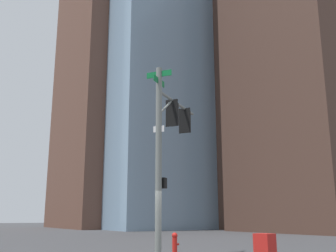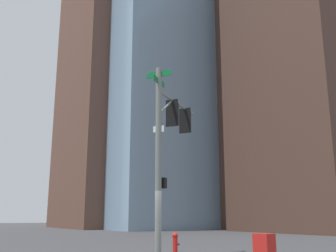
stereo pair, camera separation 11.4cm
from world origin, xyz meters
name	(u,v)px [view 1 (the left image)]	position (x,y,z in m)	size (l,w,h in m)	color
signal_pole_assembly	(169,137)	(0.73, 0.84, 4.72)	(3.60, 2.76, 7.36)	slate
fire_hydrant	(175,242)	(2.26, 2.88, 0.47)	(0.34, 0.26, 0.87)	red
newspaper_box	(265,251)	(1.69, -3.31, 0.53)	(0.44, 0.56, 1.05)	red
building_brick_nearside	(325,80)	(31.92, 16.11, 17.60)	(20.31, 14.75, 35.21)	#4C3328
building_brick_midblock	(134,87)	(19.79, 43.58, 22.56)	(21.74, 17.91, 45.12)	brown
building_glass_tower	(182,43)	(28.32, 41.88, 31.64)	(33.80, 28.99, 63.28)	#7A99B2
building_brick_farside	(262,113)	(35.96, 30.79, 17.33)	(23.83, 17.11, 34.67)	#4C3328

